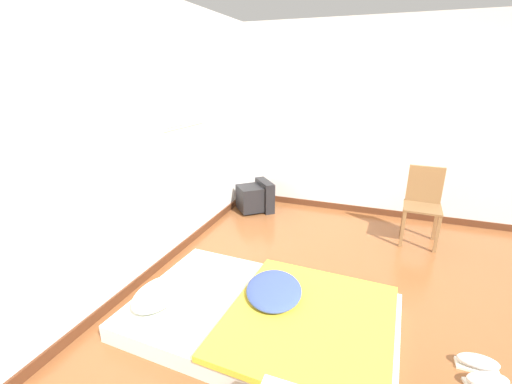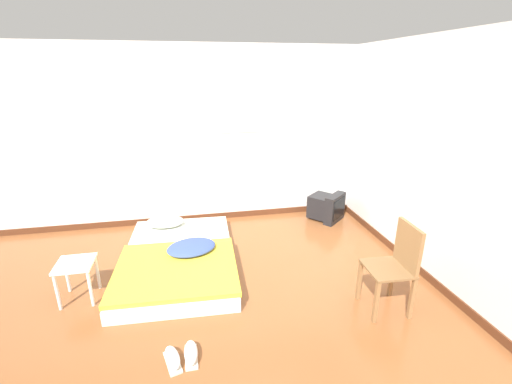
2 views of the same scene
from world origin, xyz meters
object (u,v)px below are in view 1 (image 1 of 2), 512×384
mattress_bed (263,315)px  crt_tv (256,197)px  sneaker_pair (483,371)px  wooden_chair (423,199)px

mattress_bed → crt_tv: 2.47m
crt_tv → mattress_bed: bearing=-158.1°
crt_tv → sneaker_pair: size_ratio=2.10×
crt_tv → wooden_chair: bearing=-95.5°
mattress_bed → wooden_chair: (2.08, -1.24, 0.42)m
wooden_chair → crt_tv: bearing=84.5°
crt_tv → wooden_chair: size_ratio=0.69×
mattress_bed → sneaker_pair: (0.04, -1.51, -0.05)m
mattress_bed → crt_tv: bearing=21.9°
sneaker_pair → wooden_chair: bearing=7.5°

